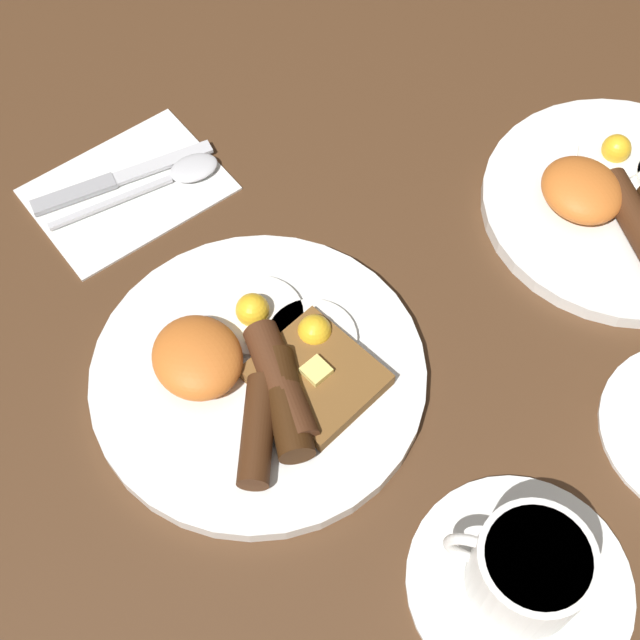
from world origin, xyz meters
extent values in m
plane|color=#4C301C|center=(0.00, 0.00, 0.00)|extent=(3.00, 3.00, 0.00)
cylinder|color=white|center=(0.00, 0.00, 0.01)|extent=(0.28, 0.28, 0.01)
cylinder|color=white|center=(-0.05, 0.03, 0.02)|extent=(0.08, 0.08, 0.01)
sphere|color=yellow|center=(-0.05, 0.02, 0.03)|extent=(0.03, 0.03, 0.03)
cylinder|color=white|center=(0.00, 0.05, 0.02)|extent=(0.08, 0.08, 0.01)
sphere|color=yellow|center=(0.00, 0.06, 0.03)|extent=(0.03, 0.03, 0.03)
ellipsoid|color=orange|center=(-0.03, -0.04, 0.03)|extent=(0.08, 0.07, 0.04)
cylinder|color=#3F2210|center=(0.05, -0.03, 0.03)|extent=(0.09, 0.07, 0.03)
cylinder|color=#361D0B|center=(0.05, 0.00, 0.03)|extent=(0.10, 0.06, 0.03)
cylinder|color=#482615|center=(0.03, 0.01, 0.03)|extent=(0.11, 0.05, 0.03)
cube|color=brown|center=(0.03, 0.04, 0.02)|extent=(0.11, 0.10, 0.01)
cube|color=#F4E072|center=(0.03, 0.04, 0.03)|extent=(0.02, 0.02, 0.01)
cylinder|color=white|center=(0.03, 0.38, 0.01)|extent=(0.26, 0.26, 0.01)
cylinder|color=white|center=(-0.01, 0.41, 0.02)|extent=(0.06, 0.06, 0.01)
sphere|color=yellow|center=(-0.01, 0.41, 0.03)|extent=(0.03, 0.03, 0.03)
ellipsoid|color=orange|center=(0.01, 0.34, 0.03)|extent=(0.08, 0.07, 0.04)
cylinder|color=#422311|center=(0.06, 0.36, 0.03)|extent=(0.11, 0.06, 0.03)
cylinder|color=white|center=(0.25, 0.07, 0.00)|extent=(0.17, 0.17, 0.01)
cylinder|color=white|center=(0.25, 0.07, 0.04)|extent=(0.08, 0.08, 0.06)
cylinder|color=#9E7047|center=(0.25, 0.07, 0.07)|extent=(0.07, 0.07, 0.00)
torus|color=white|center=(0.22, 0.05, 0.04)|extent=(0.04, 0.03, 0.04)
cube|color=white|center=(-0.25, 0.00, 0.00)|extent=(0.15, 0.19, 0.01)
cube|color=silver|center=(-0.25, 0.04, 0.01)|extent=(0.03, 0.10, 0.00)
cube|color=#9E9EA3|center=(-0.26, -0.05, 0.01)|extent=(0.03, 0.08, 0.01)
ellipsoid|color=silver|center=(-0.23, 0.06, 0.01)|extent=(0.04, 0.05, 0.01)
cube|color=silver|center=(-0.24, -0.02, 0.01)|extent=(0.02, 0.12, 0.00)
camera|label=1|loc=(0.32, -0.15, 0.67)|focal=50.00mm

